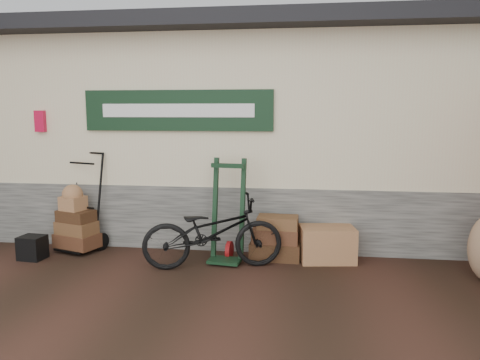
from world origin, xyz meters
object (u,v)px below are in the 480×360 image
green_barrow (228,211)px  porter_trolley (84,200)px  suitcase_stack (275,237)px  black_trunk (32,248)px  wicker_hamper (327,244)px  bicycle (213,228)px

green_barrow → porter_trolley: bearing=179.8°
porter_trolley → suitcase_stack: bearing=16.6°
green_barrow → black_trunk: 2.64m
green_barrow → wicker_hamper: green_barrow is taller
wicker_hamper → black_trunk: size_ratio=2.22×
bicycle → green_barrow: bearing=-41.1°
suitcase_stack → wicker_hamper: 0.68m
porter_trolley → bicycle: bearing=2.3°
green_barrow → suitcase_stack: (0.61, 0.19, -0.38)m
green_barrow → bicycle: bearing=-108.9°
porter_trolley → suitcase_stack: (2.70, -0.09, -0.41)m
green_barrow → black_trunk: (-2.57, -0.27, -0.51)m
green_barrow → black_trunk: size_ratio=4.29×
suitcase_stack → black_trunk: bearing=-171.8°
porter_trolley → black_trunk: size_ratio=4.48×
black_trunk → green_barrow: bearing=6.0°
wicker_hamper → bicycle: bicycle is taller
green_barrow → black_trunk: bearing=-166.7°
porter_trolley → wicker_hamper: size_ratio=2.02×
suitcase_stack → green_barrow: bearing=-162.7°
black_trunk → bicycle: 2.46m
porter_trolley → black_trunk: 0.91m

